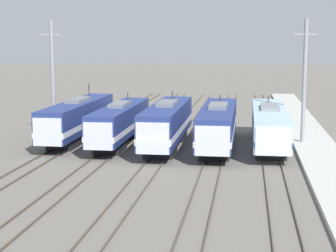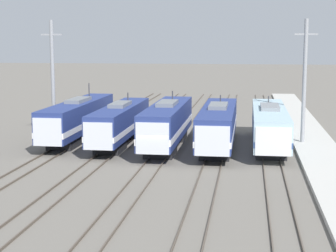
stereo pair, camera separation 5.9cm
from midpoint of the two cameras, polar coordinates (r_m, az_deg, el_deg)
The scene contains 14 objects.
ground_plane at distance 46.11m, azimuth -1.35°, elevation -3.82°, with size 400.00×400.00×0.00m, color #666059.
rail_pair_far_left at distance 48.56m, azimuth -12.55°, elevation -3.29°, with size 1.50×120.00×0.15m.
rail_pair_center_left at distance 47.10m, azimuth -7.10°, elevation -3.52°, with size 1.51×120.00×0.15m.
rail_pair_center at distance 46.09m, azimuth -1.35°, elevation -3.73°, with size 1.51×120.00×0.15m.
rail_pair_center_right at distance 45.56m, azimuth 4.59°, elevation -3.90°, with size 1.51×120.00×0.15m.
rail_pair_far_right at distance 45.53m, azimuth 10.61°, elevation -4.03°, with size 1.50×120.00×0.15m.
locomotive_far_left at distance 57.38m, azimuth -9.17°, elevation 0.73°, with size 2.82×18.17×5.43m.
locomotive_center_left at distance 54.22m, azimuth -4.97°, elevation 0.28°, with size 2.75×16.57×4.68m.
locomotive_center at distance 52.36m, azimuth -0.13°, elevation 0.16°, with size 2.97×16.76×5.00m.
locomotive_center_right at distance 52.24m, azimuth 5.12°, elevation 0.01°, with size 3.05×17.44×4.62m.
locomotive_far_right at distance 53.39m, azimuth 10.31°, elevation 0.00°, with size 3.11×18.22×4.43m.
catenary_tower_left at distance 57.83m, azimuth -11.60°, elevation 4.70°, with size 2.16×0.38×12.00m.
catenary_tower_right at distance 54.70m, azimuth 13.72°, elevation 4.41°, with size 2.16×0.38×12.00m.
platform at distance 45.91m, azimuth 15.99°, elevation -3.99°, with size 4.00×120.00×0.35m.
Camera 2 is at (7.50, -44.39, 9.95)m, focal length 60.00 mm.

